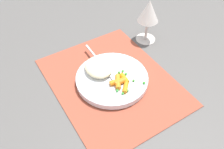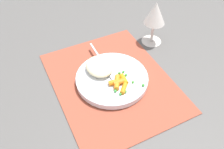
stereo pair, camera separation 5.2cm
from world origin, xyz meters
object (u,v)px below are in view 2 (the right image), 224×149
at_px(rice_mound, 99,66).
at_px(fork, 106,66).
at_px(plate, 112,79).
at_px(wine_glass, 155,15).
at_px(carrot_portion, 119,83).

distance_m(rice_mound, fork, 0.03).
relative_size(plate, fork, 1.09).
xyz_separation_m(plate, fork, (-0.05, 0.00, 0.01)).
xyz_separation_m(plate, wine_glass, (-0.12, 0.23, 0.10)).
bearing_deg(wine_glass, plate, -61.87).
height_order(rice_mound, wine_glass, wine_glass).
bearing_deg(wine_glass, rice_mound, -73.17).
relative_size(plate, carrot_portion, 3.02).
height_order(carrot_portion, wine_glass, wine_glass).
distance_m(carrot_portion, fork, 0.09).
height_order(fork, wine_glass, wine_glass).
bearing_deg(fork, carrot_portion, 3.29).
xyz_separation_m(rice_mound, wine_glass, (-0.08, 0.25, 0.08)).
distance_m(plate, wine_glass, 0.28).
distance_m(plate, rice_mound, 0.06).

